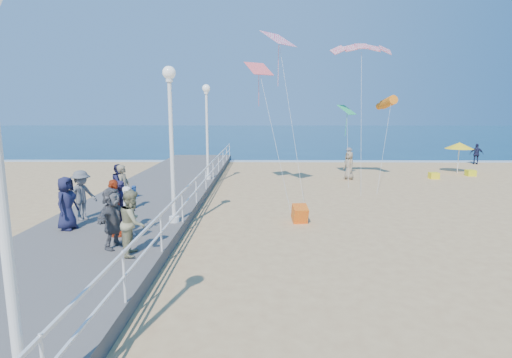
{
  "coord_description": "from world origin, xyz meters",
  "views": [
    {
      "loc": [
        -2.3,
        -13.54,
        4.23
      ],
      "look_at": [
        -2.5,
        2.0,
        1.6
      ],
      "focal_mm": 28.0,
      "sensor_mm": 36.0,
      "label": 1
    }
  ],
  "objects_px": {
    "woman_holding_toddler": "(129,211)",
    "spectator_4": "(67,203)",
    "spectator_2": "(82,195)",
    "beach_umbrella": "(459,146)",
    "lamp_post_far": "(207,122)",
    "spectator_6": "(124,188)",
    "spectator_0": "(122,206)",
    "spectator_3": "(114,208)",
    "beach_walker_c": "(349,165)",
    "beach_chair_left": "(434,176)",
    "beach_walker_a": "(349,158)",
    "spectator_5": "(113,218)",
    "beach_chair_right": "(471,173)",
    "spectator_1": "(133,222)",
    "spectator_7": "(119,183)",
    "toddler_held": "(135,197)",
    "beach_walker_b": "(477,154)",
    "box_kite": "(300,215)",
    "lamp_post_mid": "(171,129)"
  },
  "relations": [
    {
      "from": "lamp_post_mid",
      "to": "spectator_1",
      "type": "height_order",
      "value": "lamp_post_mid"
    },
    {
      "from": "spectator_1",
      "to": "toddler_held",
      "type": "bearing_deg",
      "value": 8.54
    },
    {
      "from": "toddler_held",
      "to": "beach_chair_right",
      "type": "relative_size",
      "value": 1.31
    },
    {
      "from": "spectator_0",
      "to": "spectator_4",
      "type": "height_order",
      "value": "spectator_4"
    },
    {
      "from": "spectator_5",
      "to": "beach_umbrella",
      "type": "bearing_deg",
      "value": -31.6
    },
    {
      "from": "beach_walker_a",
      "to": "beach_chair_left",
      "type": "height_order",
      "value": "beach_walker_a"
    },
    {
      "from": "spectator_3",
      "to": "beach_umbrella",
      "type": "distance_m",
      "value": 24.17
    },
    {
      "from": "beach_walker_c",
      "to": "beach_chair_right",
      "type": "distance_m",
      "value": 8.61
    },
    {
      "from": "lamp_post_mid",
      "to": "beach_umbrella",
      "type": "distance_m",
      "value": 22.06
    },
    {
      "from": "spectator_4",
      "to": "beach_walker_a",
      "type": "bearing_deg",
      "value": -24.92
    },
    {
      "from": "woman_holding_toddler",
      "to": "spectator_4",
      "type": "relative_size",
      "value": 0.89
    },
    {
      "from": "woman_holding_toddler",
      "to": "beach_chair_left",
      "type": "distance_m",
      "value": 20.17
    },
    {
      "from": "spectator_1",
      "to": "spectator_7",
      "type": "xyz_separation_m",
      "value": [
        -2.56,
        6.24,
        -0.06
      ]
    },
    {
      "from": "toddler_held",
      "to": "beach_walker_c",
      "type": "relative_size",
      "value": 0.41
    },
    {
      "from": "spectator_3",
      "to": "spectator_6",
      "type": "distance_m",
      "value": 3.23
    },
    {
      "from": "beach_walker_b",
      "to": "spectator_7",
      "type": "bearing_deg",
      "value": 54.69
    },
    {
      "from": "toddler_held",
      "to": "beach_walker_c",
      "type": "bearing_deg",
      "value": -13.64
    },
    {
      "from": "spectator_5",
      "to": "woman_holding_toddler",
      "type": "bearing_deg",
      "value": 9.86
    },
    {
      "from": "lamp_post_far",
      "to": "spectator_6",
      "type": "xyz_separation_m",
      "value": [
        -2.26,
        -7.49,
        -2.35
      ]
    },
    {
      "from": "spectator_0",
      "to": "woman_holding_toddler",
      "type": "bearing_deg",
      "value": -128.56
    },
    {
      "from": "lamp_post_far",
      "to": "spectator_2",
      "type": "relative_size",
      "value": 2.97
    },
    {
      "from": "spectator_2",
      "to": "beach_walker_b",
      "type": "height_order",
      "value": "spectator_2"
    },
    {
      "from": "lamp_post_far",
      "to": "box_kite",
      "type": "bearing_deg",
      "value": -59.32
    },
    {
      "from": "beach_walker_b",
      "to": "beach_chair_left",
      "type": "bearing_deg",
      "value": 68.69
    },
    {
      "from": "spectator_1",
      "to": "spectator_6",
      "type": "distance_m",
      "value": 5.06
    },
    {
      "from": "beach_walker_a",
      "to": "beach_walker_b",
      "type": "bearing_deg",
      "value": -40.8
    },
    {
      "from": "spectator_1",
      "to": "spectator_2",
      "type": "distance_m",
      "value": 4.52
    },
    {
      "from": "spectator_4",
      "to": "beach_chair_right",
      "type": "distance_m",
      "value": 24.6
    },
    {
      "from": "beach_umbrella",
      "to": "spectator_7",
      "type": "bearing_deg",
      "value": -150.49
    },
    {
      "from": "spectator_6",
      "to": "beach_walker_c",
      "type": "bearing_deg",
      "value": -45.15
    },
    {
      "from": "spectator_7",
      "to": "beach_walker_a",
      "type": "xyz_separation_m",
      "value": [
        12.72,
        13.78,
        -0.45
      ]
    },
    {
      "from": "toddler_held",
      "to": "spectator_3",
      "type": "xyz_separation_m",
      "value": [
        -0.6,
        -0.18,
        -0.32
      ]
    },
    {
      "from": "woman_holding_toddler",
      "to": "toddler_held",
      "type": "relative_size",
      "value": 2.17
    },
    {
      "from": "spectator_5",
      "to": "lamp_post_far",
      "type": "bearing_deg",
      "value": 9.52
    },
    {
      "from": "beach_walker_c",
      "to": "beach_chair_left",
      "type": "distance_m",
      "value": 5.56
    },
    {
      "from": "spectator_4",
      "to": "beach_chair_right",
      "type": "height_order",
      "value": "spectator_4"
    },
    {
      "from": "spectator_2",
      "to": "beach_umbrella",
      "type": "height_order",
      "value": "spectator_2"
    },
    {
      "from": "lamp_post_far",
      "to": "toddler_held",
      "type": "xyz_separation_m",
      "value": [
        -0.88,
        -10.45,
        -2.05
      ]
    },
    {
      "from": "lamp_post_mid",
      "to": "lamp_post_far",
      "type": "xyz_separation_m",
      "value": [
        0.0,
        9.0,
        0.0
      ]
    },
    {
      "from": "lamp_post_far",
      "to": "spectator_1",
      "type": "height_order",
      "value": "lamp_post_far"
    },
    {
      "from": "spectator_2",
      "to": "spectator_7",
      "type": "relative_size",
      "value": 1.09
    },
    {
      "from": "woman_holding_toddler",
      "to": "spectator_6",
      "type": "xyz_separation_m",
      "value": [
        -1.23,
        3.11,
        0.13
      ]
    },
    {
      "from": "spectator_4",
      "to": "beach_walker_c",
      "type": "distance_m",
      "value": 17.1
    },
    {
      "from": "lamp_post_far",
      "to": "beach_walker_b",
      "type": "distance_m",
      "value": 22.95
    },
    {
      "from": "toddler_held",
      "to": "box_kite",
      "type": "height_order",
      "value": "toddler_held"
    },
    {
      "from": "spectator_2",
      "to": "beach_walker_a",
      "type": "height_order",
      "value": "spectator_2"
    },
    {
      "from": "spectator_0",
      "to": "beach_chair_right",
      "type": "height_order",
      "value": "spectator_0"
    },
    {
      "from": "beach_walker_a",
      "to": "beach_walker_c",
      "type": "height_order",
      "value": "beach_walker_c"
    },
    {
      "from": "spectator_0",
      "to": "spectator_3",
      "type": "bearing_deg",
      "value": -177.02
    },
    {
      "from": "spectator_7",
      "to": "beach_umbrella",
      "type": "height_order",
      "value": "beach_umbrella"
    }
  ]
}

